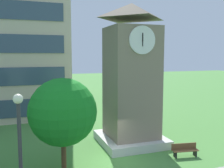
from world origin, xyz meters
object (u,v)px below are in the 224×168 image
at_px(clock_tower, 131,82).
at_px(park_bench, 185,150).
at_px(tree_by_building, 63,112).
at_px(street_lamp, 20,150).

distance_m(clock_tower, park_bench, 6.19).
relative_size(park_bench, tree_by_building, 0.33).
bearing_deg(street_lamp, clock_tower, 45.71).
relative_size(clock_tower, tree_by_building, 1.93).
bearing_deg(park_bench, clock_tower, 122.82).
bearing_deg(clock_tower, park_bench, -57.18).
height_order(clock_tower, tree_by_building, clock_tower).
relative_size(park_bench, street_lamp, 0.34).
distance_m(park_bench, tree_by_building, 8.69).
bearing_deg(tree_by_building, street_lamp, -114.05).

